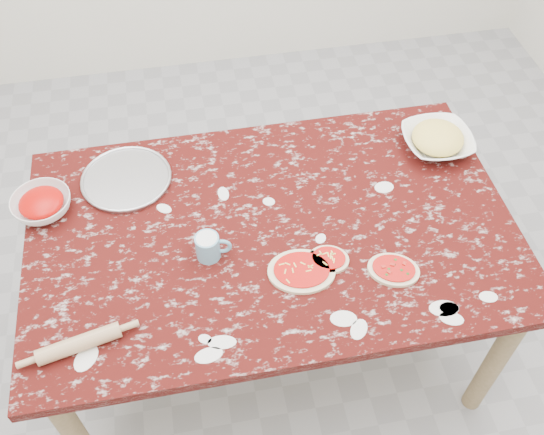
{
  "coord_description": "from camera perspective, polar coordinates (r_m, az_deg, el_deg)",
  "views": [
    {
      "loc": [
        -0.23,
        -1.23,
        2.29
      ],
      "look_at": [
        0.0,
        0.0,
        0.8
      ],
      "focal_mm": 39.8,
      "sensor_mm": 36.0,
      "label": 1
    }
  ],
  "objects": [
    {
      "name": "pizza_right",
      "position": [
        1.91,
        11.42,
        -4.86
      ],
      "size": [
        0.2,
        0.18,
        0.02
      ],
      "color": "beige",
      "rests_on": "worktable"
    },
    {
      "name": "rolling_pin",
      "position": [
        1.81,
        -17.78,
        -11.29
      ],
      "size": [
        0.24,
        0.1,
        0.05
      ],
      "primitive_type": "cylinder",
      "rotation": [
        0.0,
        1.57,
        0.22
      ],
      "color": "tan",
      "rests_on": "worktable"
    },
    {
      "name": "cheese_bowl",
      "position": [
        2.3,
        15.32,
        6.96
      ],
      "size": [
        0.25,
        0.25,
        0.06
      ],
      "primitive_type": "imported",
      "rotation": [
        0.0,
        0.0,
        -0.0
      ],
      "color": "white",
      "rests_on": "worktable"
    },
    {
      "name": "flour_mug",
      "position": [
        1.89,
        -6.0,
        -2.75
      ],
      "size": [
        0.11,
        0.08,
        0.09
      ],
      "color": "#639CB9",
      "rests_on": "worktable"
    },
    {
      "name": "sauce_bowl",
      "position": [
        2.15,
        -20.91,
        1.12
      ],
      "size": [
        0.26,
        0.26,
        0.06
      ],
      "primitive_type": "imported",
      "rotation": [
        0.0,
        0.0,
        0.38
      ],
      "color": "white",
      "rests_on": "worktable"
    },
    {
      "name": "pizza_left",
      "position": [
        1.87,
        2.81,
        -5.08
      ],
      "size": [
        0.24,
        0.2,
        0.02
      ],
      "color": "beige",
      "rests_on": "worktable"
    },
    {
      "name": "pizza_mid",
      "position": [
        1.9,
        5.39,
        -3.95
      ],
      "size": [
        0.16,
        0.14,
        0.02
      ],
      "color": "beige",
      "rests_on": "worktable"
    },
    {
      "name": "worktable",
      "position": [
        2.05,
        0.0,
        -2.38
      ],
      "size": [
        1.6,
        1.0,
        0.75
      ],
      "color": "#350907",
      "rests_on": "ground"
    },
    {
      "name": "ground",
      "position": [
        2.61,
        0.0,
        -11.33
      ],
      "size": [
        4.0,
        4.0,
        0.0
      ],
      "primitive_type": "plane",
      "color": "gray"
    },
    {
      "name": "pizza_tray",
      "position": [
        2.18,
        -13.6,
        3.53
      ],
      "size": [
        0.4,
        0.4,
        0.01
      ],
      "primitive_type": "cylinder",
      "rotation": [
        0.0,
        0.0,
        0.4
      ],
      "color": "#B2B2B7",
      "rests_on": "worktable"
    }
  ]
}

